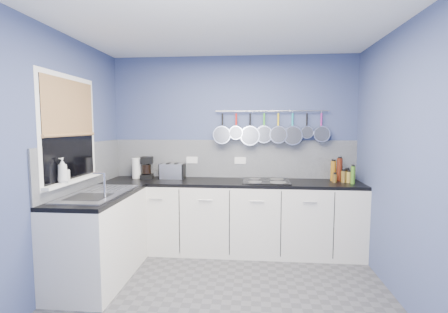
% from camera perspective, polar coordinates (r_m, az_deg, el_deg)
% --- Properties ---
extents(floor, '(3.20, 3.00, 0.02)m').
position_cam_1_polar(floor, '(3.28, -0.36, -23.82)').
color(floor, '#47474C').
rests_on(floor, ground).
extents(ceiling, '(3.20, 3.00, 0.02)m').
position_cam_1_polar(ceiling, '(3.01, -0.39, 23.18)').
color(ceiling, white).
rests_on(ceiling, ground).
extents(wall_back, '(3.20, 0.02, 2.50)m').
position_cam_1_polar(wall_back, '(4.38, 1.56, 0.92)').
color(wall_back, '#3B4672').
rests_on(wall_back, ground).
extents(wall_front, '(3.20, 0.02, 2.50)m').
position_cam_1_polar(wall_front, '(1.41, -6.44, -8.64)').
color(wall_front, '#3B4672').
rests_on(wall_front, ground).
extents(wall_left, '(0.02, 3.00, 2.50)m').
position_cam_1_polar(wall_left, '(3.44, -28.16, -0.95)').
color(wall_left, '#3B4672').
rests_on(wall_left, ground).
extents(wall_right, '(0.02, 3.00, 2.50)m').
position_cam_1_polar(wall_right, '(3.16, 30.07, -1.53)').
color(wall_right, '#3B4672').
rests_on(wall_right, ground).
extents(backsplash_back, '(3.20, 0.02, 0.50)m').
position_cam_1_polar(backsplash_back, '(4.37, 1.54, -0.41)').
color(backsplash_back, '#94969C').
rests_on(backsplash_back, wall_back).
extents(backsplash_left, '(0.02, 1.80, 0.50)m').
position_cam_1_polar(backsplash_left, '(3.95, -23.05, -1.46)').
color(backsplash_left, '#94969C').
rests_on(backsplash_left, wall_left).
extents(cabinet_run_back, '(3.20, 0.60, 0.86)m').
position_cam_1_polar(cabinet_run_back, '(4.22, 1.25, -10.57)').
color(cabinet_run_back, silver).
rests_on(cabinet_run_back, ground).
extents(worktop_back, '(3.20, 0.60, 0.04)m').
position_cam_1_polar(worktop_back, '(4.12, 1.27, -4.55)').
color(worktop_back, black).
rests_on(worktop_back, cabinet_run_back).
extents(cabinet_run_left, '(0.60, 1.20, 0.86)m').
position_cam_1_polar(cabinet_run_left, '(3.71, -20.85, -13.21)').
color(cabinet_run_left, silver).
rests_on(cabinet_run_left, ground).
extents(worktop_left, '(0.60, 1.20, 0.04)m').
position_cam_1_polar(worktop_left, '(3.60, -21.09, -6.38)').
color(worktop_left, black).
rests_on(worktop_left, cabinet_run_left).
extents(window_frame, '(0.01, 1.00, 1.10)m').
position_cam_1_polar(window_frame, '(3.66, -25.32, 4.23)').
color(window_frame, white).
rests_on(window_frame, wall_left).
extents(window_glass, '(0.01, 0.90, 1.00)m').
position_cam_1_polar(window_glass, '(3.65, -25.26, 4.23)').
color(window_glass, black).
rests_on(window_glass, wall_left).
extents(bamboo_blind, '(0.01, 0.90, 0.55)m').
position_cam_1_polar(bamboo_blind, '(3.65, -25.29, 7.76)').
color(bamboo_blind, '#AC714D').
rests_on(bamboo_blind, wall_left).
extents(window_sill, '(0.10, 0.98, 0.03)m').
position_cam_1_polar(window_sill, '(3.69, -24.67, -3.78)').
color(window_sill, white).
rests_on(window_sill, wall_left).
extents(sink_unit, '(0.50, 0.95, 0.01)m').
position_cam_1_polar(sink_unit, '(3.59, -21.10, -6.01)').
color(sink_unit, silver).
rests_on(sink_unit, worktop_left).
extents(mixer_tap, '(0.12, 0.08, 0.26)m').
position_cam_1_polar(mixer_tap, '(3.34, -20.08, -4.61)').
color(mixer_tap, silver).
rests_on(mixer_tap, worktop_left).
extents(socket_left, '(0.15, 0.01, 0.09)m').
position_cam_1_polar(socket_left, '(4.43, -5.59, -0.61)').
color(socket_left, white).
rests_on(socket_left, backsplash_back).
extents(socket_right, '(0.15, 0.01, 0.09)m').
position_cam_1_polar(socket_right, '(4.35, 2.84, -0.70)').
color(socket_right, white).
rests_on(socket_right, backsplash_back).
extents(pot_rail, '(1.45, 0.02, 0.02)m').
position_cam_1_polar(pot_rail, '(4.31, 8.24, 7.85)').
color(pot_rail, silver).
rests_on(pot_rail, wall_back).
extents(soap_bottle_a, '(0.10, 0.10, 0.24)m').
position_cam_1_polar(soap_bottle_a, '(3.47, -26.30, -2.15)').
color(soap_bottle_a, white).
rests_on(soap_bottle_a, window_sill).
extents(soap_bottle_b, '(0.10, 0.10, 0.17)m').
position_cam_1_polar(soap_bottle_b, '(3.50, -26.02, -2.64)').
color(soap_bottle_b, white).
rests_on(soap_bottle_b, window_sill).
extents(paper_towel, '(0.13, 0.13, 0.27)m').
position_cam_1_polar(paper_towel, '(4.46, -14.98, -1.98)').
color(paper_towel, white).
rests_on(paper_towel, worktop_back).
extents(coffee_maker, '(0.19, 0.20, 0.28)m').
position_cam_1_polar(coffee_maker, '(4.43, -13.31, -1.89)').
color(coffee_maker, black).
rests_on(coffee_maker, worktop_back).
extents(toaster, '(0.30, 0.17, 0.19)m').
position_cam_1_polar(toaster, '(4.34, -8.97, -2.53)').
color(toaster, silver).
rests_on(toaster, worktop_back).
extents(canister, '(0.12, 0.12, 0.14)m').
position_cam_1_polar(canister, '(4.31, -8.63, -2.95)').
color(canister, silver).
rests_on(canister, worktop_back).
extents(hob, '(0.57, 0.50, 0.01)m').
position_cam_1_polar(hob, '(4.11, 7.35, -4.25)').
color(hob, black).
rests_on(hob, worktop_back).
extents(pan_0, '(0.24, 0.10, 0.43)m').
position_cam_1_polar(pan_0, '(4.31, -0.29, 5.07)').
color(pan_0, silver).
rests_on(pan_0, pot_rail).
extents(pan_1, '(0.18, 0.10, 0.37)m').
position_cam_1_polar(pan_1, '(4.30, 2.13, 5.44)').
color(pan_1, silver).
rests_on(pan_1, pot_rail).
extents(pan_2, '(0.26, 0.09, 0.45)m').
position_cam_1_polar(pan_2, '(4.29, 4.56, 4.92)').
color(pan_2, silver).
rests_on(pan_2, pot_rail).
extents(pan_3, '(0.22, 0.06, 0.41)m').
position_cam_1_polar(pan_3, '(4.29, 6.99, 5.12)').
color(pan_3, silver).
rests_on(pan_3, pot_rail).
extents(pan_4, '(0.23, 0.10, 0.42)m').
position_cam_1_polar(pan_4, '(4.30, 9.42, 5.06)').
color(pan_4, silver).
rests_on(pan_4, pot_rail).
extents(pan_5, '(0.25, 0.09, 0.44)m').
position_cam_1_polar(pan_5, '(4.32, 11.82, 4.87)').
color(pan_5, silver).
rests_on(pan_5, pot_rail).
extents(pan_6, '(0.16, 0.07, 0.35)m').
position_cam_1_polar(pan_6, '(4.34, 14.22, 5.38)').
color(pan_6, silver).
rests_on(pan_6, pot_rail).
extents(pan_7, '(0.21, 0.08, 0.40)m').
position_cam_1_polar(pan_7, '(4.37, 16.57, 5.03)').
color(pan_7, silver).
rests_on(pan_7, pot_rail).
extents(condiment_0, '(0.07, 0.07, 0.15)m').
position_cam_1_polar(condiment_0, '(4.37, 20.63, -3.09)').
color(condiment_0, black).
rests_on(condiment_0, worktop_back).
extents(condiment_1, '(0.07, 0.07, 0.29)m').
position_cam_1_polar(condiment_1, '(4.33, 19.47, -2.18)').
color(condiment_1, '#4C190C').
rests_on(condiment_1, worktop_back).
extents(condiment_2, '(0.07, 0.07, 0.25)m').
position_cam_1_polar(condiment_2, '(4.34, 18.49, -2.38)').
color(condiment_2, '#8C5914').
rests_on(condiment_2, worktop_back).
extents(condiment_3, '(0.06, 0.06, 0.13)m').
position_cam_1_polar(condiment_3, '(4.27, 20.90, -3.39)').
color(condiment_3, olive).
rests_on(condiment_3, worktop_back).
extents(condiment_4, '(0.07, 0.07, 0.14)m').
position_cam_1_polar(condiment_4, '(4.27, 20.11, -3.32)').
color(condiment_4, brown).
rests_on(condiment_4, worktop_back).
extents(condiment_5, '(0.05, 0.05, 0.10)m').
position_cam_1_polar(condiment_5, '(4.23, 18.73, -3.62)').
color(condiment_5, brown).
rests_on(condiment_5, worktop_back).
extents(condiment_6, '(0.05, 0.05, 0.21)m').
position_cam_1_polar(condiment_6, '(4.18, 21.53, -3.04)').
color(condiment_6, '#3F721E').
rests_on(condiment_6, worktop_back).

